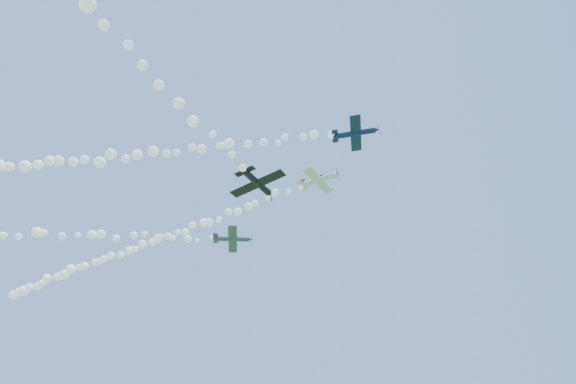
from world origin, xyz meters
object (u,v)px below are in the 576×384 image
at_px(plane_navy, 355,133).
at_px(plane_black, 257,183).
at_px(plane_white, 318,180).
at_px(plane_grey, 233,239).

xyz_separation_m(plane_navy, plane_black, (-11.41, -8.83, -12.08)).
xyz_separation_m(plane_white, plane_black, (-2.72, -16.70, -11.35)).
height_order(plane_grey, plane_black, plane_grey).
relative_size(plane_grey, plane_black, 0.92).
height_order(plane_white, plane_grey, plane_white).
distance_m(plane_grey, plane_black, 21.68).
distance_m(plane_navy, plane_black, 18.82).
xyz_separation_m(plane_white, plane_grey, (-15.60, 0.33, -7.57)).
bearing_deg(plane_navy, plane_black, -156.66).
distance_m(plane_white, plane_black, 20.37).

